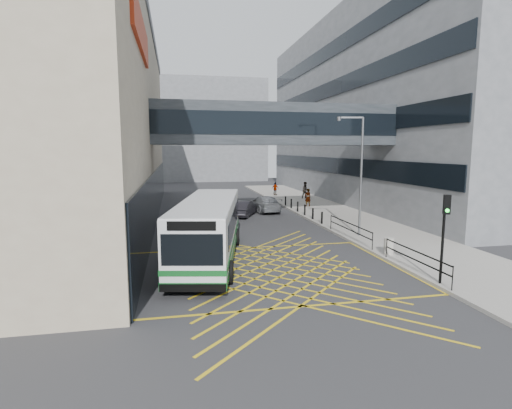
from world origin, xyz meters
TOP-DOWN VIEW (x-y plane):
  - ground at (0.00, 0.00)m, footprint 120.00×120.00m
  - building_right at (23.98, 24.00)m, footprint 24.09×44.00m
  - building_far at (-2.00, 60.00)m, footprint 28.00×16.00m
  - skybridge at (3.00, 12.00)m, footprint 20.00×4.10m
  - pavement at (9.00, 15.00)m, footprint 6.00×54.00m
  - box_junction at (0.00, 0.00)m, footprint 12.00×9.00m
  - bus at (-2.78, 2.44)m, footprint 4.71×11.49m
  - car_white at (-2.54, 1.67)m, footprint 2.29×4.44m
  - car_dark at (1.24, 15.42)m, footprint 3.33×4.60m
  - car_silver at (3.60, 17.59)m, footprint 2.38×5.06m
  - traffic_light at (6.22, -3.74)m, footprint 0.30×0.45m
  - street_lamp at (6.99, 5.73)m, footprint 1.70×0.58m
  - litter_bin at (6.58, 1.03)m, footprint 0.51×0.51m
  - kerb_railings at (6.15, 1.78)m, footprint 0.05×12.54m
  - bollards at (6.25, 15.00)m, footprint 0.14×10.14m
  - pedestrian_a at (8.21, 18.99)m, footprint 0.75×0.58m
  - pedestrian_b at (9.95, 24.86)m, footprint 0.95×0.58m
  - pedestrian_c at (7.44, 28.79)m, footprint 0.99×0.92m

SIDE VIEW (x-z plane):
  - ground at x=0.00m, z-range 0.00..0.00m
  - box_junction at x=0.00m, z-range 0.00..0.01m
  - pavement at x=9.00m, z-range 0.00..0.16m
  - litter_bin at x=6.58m, z-range 0.16..1.04m
  - bollards at x=6.25m, z-range 0.16..1.06m
  - car_dark at x=1.24m, z-range 0.00..1.34m
  - car_white at x=-2.54m, z-range 0.00..1.35m
  - car_silver at x=3.60m, z-range 0.00..1.54m
  - kerb_railings at x=6.15m, z-range 0.38..1.38m
  - pedestrian_c at x=7.44m, z-range 0.16..1.71m
  - pedestrian_a at x=8.21m, z-range 0.16..1.88m
  - pedestrian_b at x=9.95m, z-range 0.16..2.04m
  - bus at x=-2.78m, z-range 0.11..3.25m
  - traffic_light at x=6.22m, z-range 0.72..4.45m
  - street_lamp at x=6.99m, z-range 0.68..8.21m
  - skybridge at x=3.00m, z-range 6.00..9.00m
  - building_far at x=-2.00m, z-range 0.00..18.00m
  - building_right at x=23.98m, z-range 0.00..20.00m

